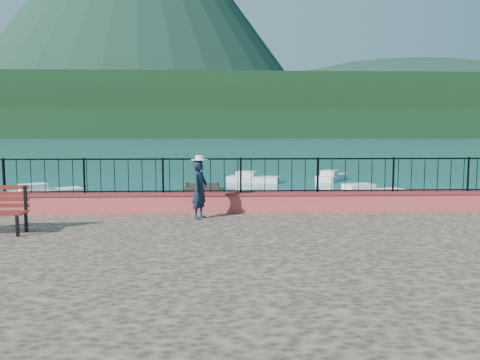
{
  "coord_description": "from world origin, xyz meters",
  "views": [
    {
      "loc": [
        -0.85,
        -9.51,
        3.46
      ],
      "look_at": [
        -0.39,
        2.0,
        2.3
      ],
      "focal_mm": 35.0,
      "sensor_mm": 36.0,
      "label": 1
    }
  ],
  "objects": [
    {
      "name": "ground",
      "position": [
        0.0,
        0.0,
        0.0
      ],
      "size": [
        2000.0,
        2000.0,
        0.0
      ],
      "primitive_type": "plane",
      "color": "#19596B",
      "rests_on": "ground"
    },
    {
      "name": "parapet",
      "position": [
        0.0,
        3.7,
        1.49
      ],
      "size": [
        28.0,
        0.46,
        0.58
      ],
      "primitive_type": "cube",
      "color": "#C14545",
      "rests_on": "promenade"
    },
    {
      "name": "railing",
      "position": [
        0.0,
        3.7,
        2.25
      ],
      "size": [
        27.0,
        0.05,
        0.95
      ],
      "primitive_type": "cube",
      "color": "black",
      "rests_on": "parapet"
    },
    {
      "name": "dock",
      "position": [
        -2.0,
        12.0,
        0.15
      ],
      "size": [
        2.0,
        16.0,
        0.3
      ],
      "primitive_type": "cube",
      "color": "#2D231C",
      "rests_on": "ground"
    },
    {
      "name": "far_forest",
      "position": [
        0.0,
        300.0,
        9.0
      ],
      "size": [
        900.0,
        60.0,
        18.0
      ],
      "primitive_type": "cube",
      "color": "black",
      "rests_on": "ground"
    },
    {
      "name": "foothills",
      "position": [
        0.0,
        360.0,
        22.0
      ],
      "size": [
        900.0,
        120.0,
        44.0
      ],
      "primitive_type": "cube",
      "color": "black",
      "rests_on": "ground"
    },
    {
      "name": "volcano",
      "position": [
        -120.0,
        700.0,
        190.0
      ],
      "size": [
        560.0,
        560.0,
        380.0
      ],
      "primitive_type": "cone",
      "color": "#142D23",
      "rests_on": "ground"
    },
    {
      "name": "companion_hill",
      "position": [
        220.0,
        560.0,
        0.0
      ],
      "size": [
        448.0,
        384.0,
        180.0
      ],
      "primitive_type": "ellipsoid",
      "color": "#142D23",
      "rests_on": "ground"
    },
    {
      "name": "person",
      "position": [
        -1.42,
        2.77,
        1.98
      ],
      "size": [
        0.57,
        0.67,
        1.55
      ],
      "primitive_type": "imported",
      "rotation": [
        0.0,
        0.0,
        1.16
      ],
      "color": "black",
      "rests_on": "promenade"
    },
    {
      "name": "hat",
      "position": [
        -1.42,
        2.77,
        2.81
      ],
      "size": [
        0.44,
        0.44,
        0.12
      ],
      "primitive_type": "cylinder",
      "color": "white",
      "rests_on": "person"
    },
    {
      "name": "boat_0",
      "position": [
        -3.38,
        10.49,
        0.4
      ],
      "size": [
        3.66,
        2.31,
        0.8
      ],
      "primitive_type": "cube",
      "rotation": [
        0.0,
        0.0,
        0.32
      ],
      "color": "silver",
      "rests_on": "ground"
    },
    {
      "name": "boat_1",
      "position": [
        2.16,
        11.87,
        0.4
      ],
      "size": [
        3.62,
        1.79,
        0.8
      ],
      "primitive_type": "cube",
      "rotation": [
        0.0,
        0.0,
        -0.15
      ],
      "color": "silver",
      "rests_on": "ground"
    },
    {
      "name": "boat_2",
      "position": [
        7.0,
        14.93,
        0.4
      ],
      "size": [
        4.45,
        2.51,
        0.8
      ],
      "primitive_type": "cube",
      "rotation": [
        0.0,
        0.0,
        0.3
      ],
      "color": "silver",
      "rests_on": "ground"
    },
    {
      "name": "boat_3",
      "position": [
        -10.35,
        15.78,
        0.4
      ],
      "size": [
        3.92,
        3.25,
        0.8
      ],
      "primitive_type": "cube",
      "rotation": [
        0.0,
        0.0,
        0.6
      ],
      "color": "white",
      "rests_on": "ground"
    },
    {
      "name": "boat_4",
      "position": [
        1.39,
        23.1,
        0.4
      ],
      "size": [
        3.83,
        2.31,
        0.8
      ],
      "primitive_type": "cube",
      "rotation": [
        0.0,
        0.0,
        -0.3
      ],
      "color": "silver",
      "rests_on": "ground"
    },
    {
      "name": "boat_5",
      "position": [
        7.2,
        24.2,
        0.4
      ],
      "size": [
        2.93,
        3.7,
        0.8
      ],
      "primitive_type": "cube",
      "rotation": [
        0.0,
        0.0,
        1.03
      ],
      "color": "silver",
      "rests_on": "ground"
    }
  ]
}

